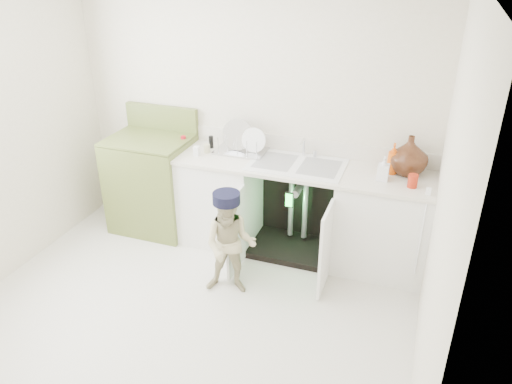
% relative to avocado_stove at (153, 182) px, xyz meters
% --- Properties ---
extents(ground, '(3.50, 3.50, 0.00)m').
position_rel_avocado_stove_xyz_m(ground, '(0.95, -1.18, -0.50)').
color(ground, beige).
rests_on(ground, ground).
extents(room_shell, '(6.00, 5.50, 1.26)m').
position_rel_avocado_stove_xyz_m(room_shell, '(0.95, -1.18, 0.75)').
color(room_shell, silver).
rests_on(room_shell, ground).
extents(counter_run, '(2.44, 1.02, 1.24)m').
position_rel_avocado_stove_xyz_m(counter_run, '(1.53, 0.03, -0.02)').
color(counter_run, white).
rests_on(counter_run, ground).
extents(avocado_stove, '(0.79, 0.65, 1.22)m').
position_rel_avocado_stove_xyz_m(avocado_stove, '(0.00, 0.00, 0.00)').
color(avocado_stove, olive).
rests_on(avocado_stove, ground).
extents(repair_worker, '(0.65, 0.66, 0.92)m').
position_rel_avocado_stove_xyz_m(repair_worker, '(1.16, -0.76, -0.03)').
color(repair_worker, beige).
rests_on(repair_worker, ground).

